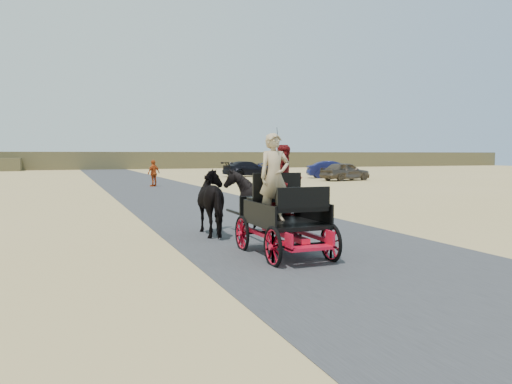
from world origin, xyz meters
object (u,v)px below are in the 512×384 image
object	(u,v)px
carriage	(284,238)
car_a	(345,171)
pedestrian	(154,173)
car_d	(267,168)
horse_left	(216,202)
car_c	(248,169)
horse_right	(256,201)
car_b	(333,170)

from	to	relation	value
carriage	car_a	bearing A→B (deg)	56.17
pedestrian	car_d	xyz separation A→B (m)	(14.57, 16.03, -0.28)
horse_left	car_c	bearing A→B (deg)	-111.74
horse_right	car_c	world-z (taller)	horse_right
carriage	car_d	world-z (taller)	car_d
pedestrian	car_b	bearing A→B (deg)	163.21
pedestrian	carriage	bearing A→B (deg)	50.48
horse_left	horse_right	bearing A→B (deg)	-180.00
car_c	car_d	xyz separation A→B (m)	(3.82, 4.45, -0.12)
pedestrian	car_a	distance (m)	15.54
horse_left	horse_right	size ratio (longest dim) A/B	1.18
carriage	car_c	bearing A→B (deg)	70.80
carriage	car_a	distance (m)	29.98
car_b	car_c	world-z (taller)	car_b
car_b	car_d	world-z (taller)	car_b
carriage	car_b	xyz separation A→B (m)	(17.89, 28.88, 0.38)
horse_right	car_c	size ratio (longest dim) A/B	0.35
car_d	pedestrian	bearing A→B (deg)	127.10
horse_right	car_a	distance (m)	27.21
car_c	car_d	world-z (taller)	car_c
carriage	horse_right	xyz separation A→B (m)	(0.55, 3.00, 0.49)
horse_left	car_b	distance (m)	31.78
carriage	horse_right	size ratio (longest dim) A/B	1.41
car_a	car_c	size ratio (longest dim) A/B	0.88
pedestrian	car_a	size ratio (longest dim) A/B	0.40
carriage	horse_left	xyz separation A→B (m)	(-0.55, 3.00, 0.49)
horse_left	horse_right	world-z (taller)	horse_right
carriage	horse_left	world-z (taller)	horse_left
car_a	car_d	size ratio (longest dim) A/B	1.02
pedestrian	car_c	distance (m)	15.80
car_a	car_d	xyz separation A→B (m)	(-0.84, 14.10, -0.14)
car_a	car_b	world-z (taller)	car_b
horse_right	car_a	world-z (taller)	horse_right
pedestrian	car_b	xyz separation A→B (m)	(16.62, 5.91, -0.12)
car_c	car_a	bearing A→B (deg)	-166.27
car_b	car_c	size ratio (longest dim) A/B	0.92
horse_right	car_b	world-z (taller)	horse_right
car_b	car_d	xyz separation A→B (m)	(-2.05, 10.12, -0.16)
horse_right	car_d	size ratio (longest dim) A/B	0.40
pedestrian	car_d	distance (m)	21.66
horse_left	horse_right	xyz separation A→B (m)	(1.10, 0.00, 0.00)
car_b	car_d	size ratio (longest dim) A/B	1.07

